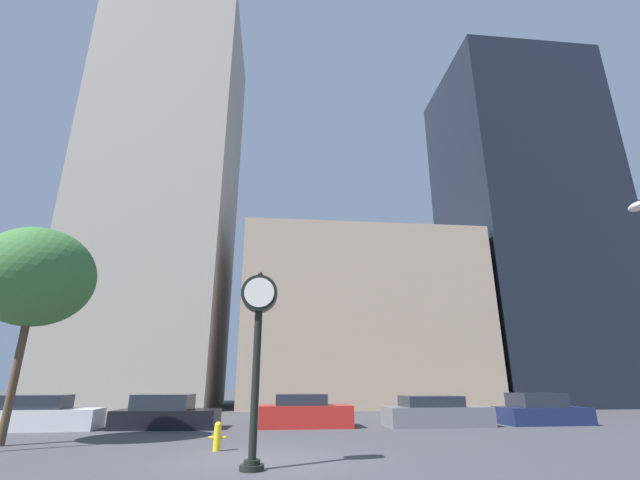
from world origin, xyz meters
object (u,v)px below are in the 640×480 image
at_px(car_white, 35,415).
at_px(car_grey, 436,413).
at_px(car_black, 166,414).
at_px(car_red, 304,413).
at_px(car_navy, 541,411).
at_px(fire_hydrant_near, 217,436).
at_px(bare_tree, 36,277).
at_px(street_clock, 258,328).

distance_m(car_white, car_grey, 16.61).
bearing_deg(car_black, car_white, -175.06).
relative_size(car_red, car_navy, 1.00).
distance_m(fire_hydrant_near, bare_tree, 8.36).
bearing_deg(car_grey, fire_hydrant_near, -147.35).
height_order(street_clock, car_white, street_clock).
height_order(car_white, car_navy, car_navy).
distance_m(car_black, fire_hydrant_near, 7.02).
bearing_deg(car_navy, car_grey, -176.99).
relative_size(car_black, car_navy, 1.08).
relative_size(car_grey, bare_tree, 0.67).
height_order(car_red, car_grey, car_red).
bearing_deg(car_navy, street_clock, -144.83).
xyz_separation_m(car_white, car_grey, (16.61, -0.10, -0.03)).
bearing_deg(car_red, street_clock, -101.20).
xyz_separation_m(car_red, fire_hydrant_near, (-2.88, -6.34, -0.19)).
distance_m(street_clock, car_black, 10.42).
distance_m(car_black, car_red, 5.79).
xyz_separation_m(car_black, car_red, (5.79, -0.05, 0.02)).
bearing_deg(car_black, street_clock, -63.82).
height_order(street_clock, bare_tree, bare_tree).
bearing_deg(street_clock, fire_hydrant_near, 110.98).
height_order(car_black, car_red, car_red).
relative_size(car_white, fire_hydrant_near, 6.34).
bearing_deg(car_white, car_grey, -3.42).
xyz_separation_m(car_grey, bare_tree, (-15.25, -4.43, 4.68)).
xyz_separation_m(car_white, bare_tree, (1.36, -4.53, 4.65)).
xyz_separation_m(street_clock, car_white, (-9.08, 9.10, -2.50)).
relative_size(car_white, car_black, 1.14).
bearing_deg(bare_tree, car_red, 26.19).
relative_size(fire_hydrant_near, bare_tree, 0.11).
relative_size(car_navy, bare_tree, 0.57).
bearing_deg(street_clock, bare_tree, 149.40).
height_order(street_clock, fire_hydrant_near, street_clock).
distance_m(car_grey, bare_tree, 16.55).
xyz_separation_m(car_red, car_navy, (10.88, 0.16, -0.01)).
relative_size(street_clock, fire_hydrant_near, 5.83).
height_order(car_white, fire_hydrant_near, car_white).
height_order(car_grey, bare_tree, bare_tree).
height_order(car_red, car_navy, car_navy).
height_order(car_white, bare_tree, bare_tree).
bearing_deg(car_red, car_black, 179.20).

